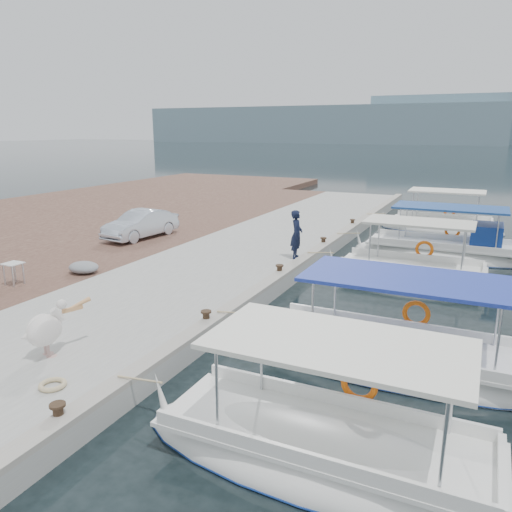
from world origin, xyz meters
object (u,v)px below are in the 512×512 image
at_px(fishing_caique_c, 411,277).
at_px(pelican, 46,329).
at_px(fishing_caique_a, 323,457).
at_px(fishing_caique_e, 441,229).
at_px(fishing_caique_b, 393,363).
at_px(fishing_caique_d, 444,253).
at_px(fisherman, 297,234).
at_px(parked_car, 141,224).

distance_m(fishing_caique_c, pelican, 12.67).
bearing_deg(fishing_caique_a, fishing_caique_e, 90.47).
bearing_deg(fishing_caique_b, fishing_caique_a, -96.00).
bearing_deg(pelican, fishing_caique_d, 65.00).
xyz_separation_m(pelican, fisherman, (1.95, 10.47, 0.32)).
distance_m(fishing_caique_c, fishing_caique_d, 4.23).
distance_m(fishing_caique_b, fishing_caique_c, 7.33).
bearing_deg(fisherman, fishing_caique_b, -154.43).
distance_m(fishing_caique_d, fisherman, 7.01).
bearing_deg(fishing_caique_a, fisherman, 112.92).
height_order(fishing_caique_c, fishing_caique_d, same).
bearing_deg(fishing_caique_c, fishing_caique_e, 89.53).
bearing_deg(pelican, fisherman, 79.43).
relative_size(fishing_caique_d, pelican, 4.88).
bearing_deg(fishing_caique_e, fishing_caique_b, -88.05).
bearing_deg(fisherman, fishing_caique_c, -94.14).
distance_m(fishing_caique_c, parked_car, 12.23).
height_order(fishing_caique_a, parked_car, fishing_caique_a).
bearing_deg(fishing_caique_d, parked_car, -162.27).
bearing_deg(fisherman, pelican, 158.74).
height_order(pelican, fisherman, fisherman).
height_order(fishing_caique_d, parked_car, fishing_caique_d).
height_order(fishing_caique_d, fisherman, fisherman).
xyz_separation_m(fishing_caique_b, fisherman, (-4.99, 6.81, 1.32)).
distance_m(fishing_caique_e, fisherman, 11.68).
xyz_separation_m(fishing_caique_a, parked_car, (-12.44, 11.32, 1.01)).
relative_size(fishing_caique_c, fisherman, 3.29).
bearing_deg(pelican, parked_car, 118.34).
bearing_deg(fishing_caique_e, pelican, -106.67).
xyz_separation_m(fishing_caique_e, parked_car, (-12.27, -10.24, 1.01)).
relative_size(fishing_caique_a, fishing_caique_d, 0.89).
relative_size(fishing_caique_e, fisherman, 3.38).
bearing_deg(fishing_caique_a, parked_car, 137.71).
xyz_separation_m(fishing_caique_b, fishing_caique_e, (-0.60, 17.55, 0.00)).
relative_size(fishing_caique_d, parked_car, 1.96).
bearing_deg(fishing_caique_a, fishing_caique_c, 91.32).
height_order(fishing_caique_c, fishing_caique_e, same).
height_order(fishing_caique_e, fisherman, fisherman).
bearing_deg(fishing_caique_c, fishing_caique_d, 79.29).
relative_size(pelican, parked_car, 0.40).
bearing_deg(fishing_caique_b, pelican, -152.20).
bearing_deg(fishing_caique_a, fishing_caique_b, 84.00).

